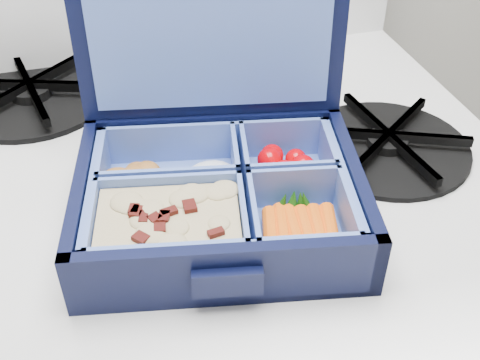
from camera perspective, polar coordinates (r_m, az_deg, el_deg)
name	(u,v)px	position (r m, az deg, el deg)	size (l,w,h in m)	color
bento_box	(220,198)	(0.52, -1.93, -1.76)	(0.24, 0.19, 0.06)	black
burner_grate	(388,140)	(0.64, 13.83, 3.73)	(0.17, 0.17, 0.02)	black
burner_grate_rear	(31,92)	(0.75, -19.23, 7.89)	(0.18, 0.18, 0.02)	black
fork	(198,118)	(0.67, -4.00, 5.89)	(0.03, 0.19, 0.01)	silver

